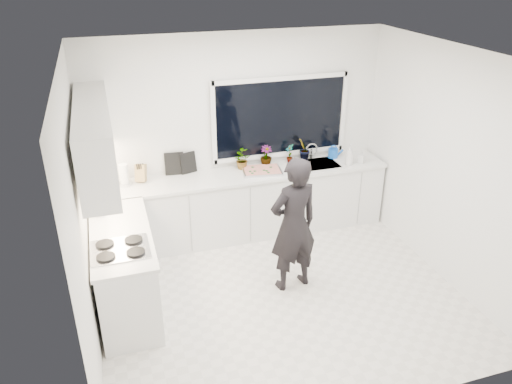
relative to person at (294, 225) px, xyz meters
name	(u,v)px	position (x,y,z in m)	size (l,w,h in m)	color
floor	(280,295)	(-0.19, -0.13, -0.82)	(4.00, 3.50, 0.02)	beige
wall_back	(237,135)	(-0.19, 1.63, 0.54)	(4.00, 0.02, 2.70)	white
wall_left	(80,217)	(-2.20, -0.13, 0.54)	(0.02, 3.50, 2.70)	white
wall_right	(447,166)	(1.82, -0.13, 0.54)	(0.02, 3.50, 2.70)	white
ceiling	(286,55)	(-0.19, -0.13, 1.90)	(4.00, 3.50, 0.02)	white
window	(280,117)	(0.41, 1.59, 0.74)	(1.80, 0.02, 1.00)	black
base_cabinets_back	(244,205)	(-0.19, 1.32, -0.37)	(3.92, 0.58, 0.88)	white
base_cabinets_left	(125,271)	(-1.86, 0.22, -0.37)	(0.58, 1.60, 0.88)	white
countertop_back	(244,175)	(-0.19, 1.31, 0.09)	(3.94, 0.62, 0.04)	silver
countertop_left	(120,234)	(-1.86, 0.22, 0.09)	(0.62, 1.60, 0.04)	silver
upper_cabinets	(95,139)	(-1.98, 0.57, 1.04)	(0.34, 2.10, 0.70)	white
sink	(317,167)	(0.86, 1.32, 0.06)	(0.58, 0.42, 0.14)	silver
faucet	(311,152)	(0.86, 1.52, 0.22)	(0.03, 0.03, 0.22)	silver
stovetop	(120,249)	(-1.88, -0.13, 0.12)	(0.56, 0.48, 0.03)	black
person	(294,225)	(0.00, 0.00, 0.00)	(0.59, 0.39, 1.62)	black
pizza_tray	(262,171)	(0.05, 1.29, 0.12)	(0.51, 0.38, 0.03)	#B2B2B6
pizza	(262,170)	(0.05, 1.29, 0.14)	(0.47, 0.33, 0.01)	#BE4219
watering_can	(333,153)	(1.17, 1.48, 0.17)	(0.14, 0.14, 0.13)	blue
paper_towel_roll	(124,175)	(-1.72, 1.42, 0.24)	(0.11, 0.11, 0.26)	white
knife_block	(141,173)	(-1.52, 1.46, 0.22)	(0.13, 0.10, 0.22)	#9A7948
utensil_crock	(100,209)	(-2.04, 0.67, 0.19)	(0.13, 0.13, 0.16)	silver
picture_frame_large	(188,163)	(-0.89, 1.56, 0.25)	(0.22, 0.02, 0.28)	black
picture_frame_small	(174,164)	(-1.07, 1.56, 0.26)	(0.25, 0.02, 0.30)	black
herb_plants	(270,155)	(0.23, 1.48, 0.25)	(1.17, 0.30, 0.33)	#26662D
soap_bottles	(353,155)	(1.32, 1.17, 0.24)	(0.33, 0.15, 0.30)	#D8BF66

